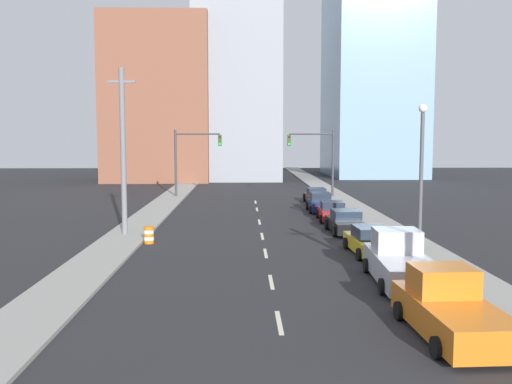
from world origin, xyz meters
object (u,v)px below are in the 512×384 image
Objects in this scene: sedan_yellow at (371,242)px; sedan_brown at (316,196)px; sedan_black at (346,222)px; sedan_navy at (320,203)px; pickup_truck_orange at (450,309)px; sedan_red at (332,212)px; traffic_signal_left at (189,154)px; street_lamp at (421,167)px; traffic_signal_right at (320,154)px; utility_pole_left_mid at (123,151)px; traffic_barrel at (149,235)px; pickup_truck_silver at (400,262)px.

sedan_brown is (0.10, 22.60, -0.01)m from sedan_yellow.
sedan_navy is at bearing 89.72° from sedan_black.
pickup_truck_orange reaches higher than sedan_navy.
sedan_yellow is 1.10× the size of sedan_red.
pickup_truck_orange is 1.21× the size of sedan_black.
sedan_yellow is at bearing -88.30° from sedan_navy.
traffic_signal_left is 0.87× the size of street_lamp.
traffic_signal_right is at bearing 83.03° from sedan_navy.
utility_pole_left_mid reaches higher than traffic_signal_left.
traffic_barrel is at bearing 162.23° from sedan_yellow.
sedan_navy is at bearing 100.08° from street_lamp.
traffic_signal_right is at bearing 87.90° from sedan_red.
street_lamp is 7.46m from pickup_truck_silver.
street_lamp is at bearing -17.83° from utility_pole_left_mid.
traffic_signal_left reaches higher than pickup_truck_orange.
utility_pole_left_mid is 2.24× the size of sedan_brown.
utility_pole_left_mid is 18.12m from pickup_truck_silver.
sedan_red is at bearing 24.57° from utility_pole_left_mid.
sedan_navy reaches higher than sedan_brown.
pickup_truck_silver is at bearing -87.46° from sedan_red.
traffic_barrel is (1.82, -2.30, -4.66)m from utility_pole_left_mid.
street_lamp is at bearing -74.23° from sedan_red.
pickup_truck_orange is (-1.39, -39.53, -3.53)m from traffic_signal_right.
traffic_signal_left is 20.07m from sedan_red.
sedan_red is (-0.01, 5.23, -0.03)m from sedan_black.
pickup_truck_silver is (-2.67, -5.95, -3.63)m from street_lamp.
pickup_truck_silver is 1.30× the size of sedan_brown.
pickup_truck_orange is 1.25× the size of sedan_red.
traffic_signal_right is 1.24× the size of pickup_truck_orange.
street_lamp reaches higher than pickup_truck_silver.
sedan_red reaches higher than traffic_barrel.
sedan_brown is (0.24, 16.10, -0.02)m from sedan_black.
street_lamp is 1.62× the size of sedan_yellow.
pickup_truck_orange is at bearing -52.69° from traffic_barrel.
utility_pole_left_mid is 14.31m from sedan_black.
traffic_signal_left is at bearing 117.72° from sedan_black.
pickup_truck_orange is 1.20× the size of sedan_brown.
street_lamp is at bearing 68.48° from pickup_truck_silver.
traffic_barrel is at bearing -122.49° from sedan_brown.
sedan_red is at bearing 92.82° from pickup_truck_silver.
sedan_red is at bearing -87.24° from sedan_navy.
traffic_barrel is 0.21× the size of sedan_brown.
traffic_signal_right is at bearing 85.24° from sedan_black.
traffic_barrel is at bearing -89.95° from traffic_signal_left.
utility_pole_left_mid reaches higher than sedan_yellow.
sedan_yellow is at bearing -86.91° from sedan_red.
sedan_navy is at bearing -43.25° from traffic_signal_left.
pickup_truck_silver is 22.36m from sedan_navy.
utility_pole_left_mid is at bearing -139.53° from sedan_navy.
utility_pole_left_mid reaches higher than sedan_navy.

